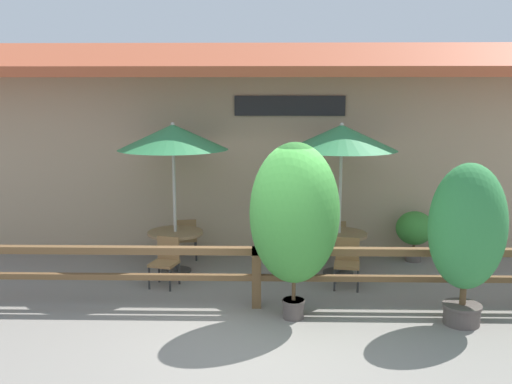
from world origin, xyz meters
name	(u,v)px	position (x,y,z in m)	size (l,w,h in m)	color
ground_plane	(255,336)	(0.00, 0.00, 0.00)	(60.00, 60.00, 0.00)	gray
building_facade	(260,148)	(0.00, 4.10, 2.16)	(14.28, 1.49, 4.23)	tan
patio_railing	(257,264)	(0.00, 1.05, 0.70)	(10.40, 0.14, 0.95)	brown
patio_umbrella_near	(173,137)	(-1.52, 2.79, 2.47)	(1.96, 1.96, 2.74)	#B7B2A8
dining_table_near	(176,239)	(-1.52, 2.79, 0.61)	(1.01, 1.01, 0.76)	olive
chair_near_streetside	(166,260)	(-1.57, 2.02, 0.46)	(0.51, 0.51, 0.83)	olive
chair_near_wallside	(186,237)	(-1.44, 3.56, 0.46)	(0.49, 0.49, 0.83)	olive
patio_umbrella_middle	(342,138)	(1.45, 2.75, 2.47)	(1.96, 1.96, 2.74)	#B7B2A8
dining_table_middle	(339,241)	(1.45, 2.75, 0.61)	(1.01, 1.01, 0.76)	olive
chair_middle_streetside	(347,261)	(1.51, 2.02, 0.46)	(0.48, 0.48, 0.83)	olive
chair_middle_wallside	(333,239)	(1.44, 3.48, 0.46)	(0.49, 0.49, 0.83)	olive
potted_plant_broad_leaf	(467,231)	(2.93, 0.47, 1.37)	(1.07, 0.96, 2.32)	#564C47
potted_plant_entrance_palm	(295,214)	(0.55, 0.64, 1.55)	(1.28, 1.15, 2.58)	#564C47
potted_plant_corner_fern	(415,230)	(3.02, 3.55, 0.62)	(0.72, 0.65, 0.99)	#564C47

